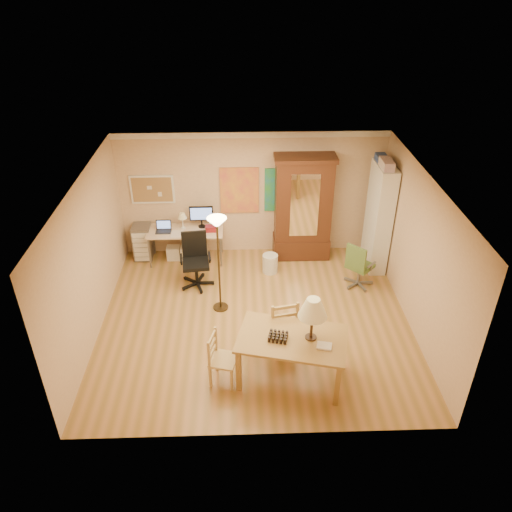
{
  "coord_description": "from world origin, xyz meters",
  "views": [
    {
      "loc": [
        -0.23,
        -7.09,
        5.7
      ],
      "look_at": [
        0.02,
        0.3,
        1.17
      ],
      "focal_mm": 35.0,
      "sensor_mm": 36.0,
      "label": 1
    }
  ],
  "objects_px": {
    "computer_desk": "(188,241)",
    "bookshelf": "(379,218)",
    "dining_table": "(300,330)",
    "office_chair_green": "(358,275)",
    "office_chair_black": "(196,272)",
    "armoire": "(302,214)"
  },
  "relations": [
    {
      "from": "computer_desk",
      "to": "office_chair_green",
      "type": "bearing_deg",
      "value": -18.21
    },
    {
      "from": "bookshelf",
      "to": "armoire",
      "type": "bearing_deg",
      "value": 163.5
    },
    {
      "from": "computer_desk",
      "to": "bookshelf",
      "type": "height_order",
      "value": "bookshelf"
    },
    {
      "from": "office_chair_black",
      "to": "bookshelf",
      "type": "xyz_separation_m",
      "value": [
        3.68,
        0.62,
        0.82
      ]
    },
    {
      "from": "dining_table",
      "to": "bookshelf",
      "type": "distance_m",
      "value": 3.78
    },
    {
      "from": "office_chair_black",
      "to": "dining_table",
      "type": "bearing_deg",
      "value": -56.6
    },
    {
      "from": "dining_table",
      "to": "bookshelf",
      "type": "bearing_deg",
      "value": 59.01
    },
    {
      "from": "armoire",
      "to": "office_chair_green",
      "type": "bearing_deg",
      "value": -50.49
    },
    {
      "from": "armoire",
      "to": "office_chair_black",
      "type": "bearing_deg",
      "value": -154.28
    },
    {
      "from": "office_chair_green",
      "to": "bookshelf",
      "type": "distance_m",
      "value": 1.25
    },
    {
      "from": "dining_table",
      "to": "office_chair_black",
      "type": "bearing_deg",
      "value": 123.4
    },
    {
      "from": "office_chair_black",
      "to": "armoire",
      "type": "distance_m",
      "value": 2.53
    },
    {
      "from": "bookshelf",
      "to": "office_chair_green",
      "type": "bearing_deg",
      "value": -122.2
    },
    {
      "from": "office_chair_green",
      "to": "armoire",
      "type": "relative_size",
      "value": 0.42
    },
    {
      "from": "dining_table",
      "to": "bookshelf",
      "type": "relative_size",
      "value": 0.8
    },
    {
      "from": "dining_table",
      "to": "office_chair_green",
      "type": "bearing_deg",
      "value": 59.4
    },
    {
      "from": "computer_desk",
      "to": "office_chair_black",
      "type": "height_order",
      "value": "computer_desk"
    },
    {
      "from": "computer_desk",
      "to": "bookshelf",
      "type": "relative_size",
      "value": 0.71
    },
    {
      "from": "office_chair_green",
      "to": "armoire",
      "type": "bearing_deg",
      "value": 129.51
    },
    {
      "from": "office_chair_black",
      "to": "office_chair_green",
      "type": "height_order",
      "value": "office_chair_black"
    },
    {
      "from": "armoire",
      "to": "dining_table",
      "type": "bearing_deg",
      "value": -97.12
    },
    {
      "from": "office_chair_black",
      "to": "computer_desk",
      "type": "bearing_deg",
      "value": 104.04
    }
  ]
}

